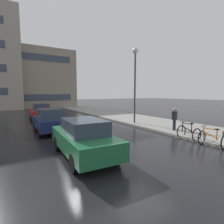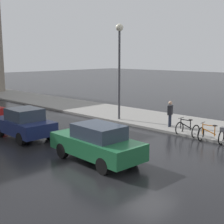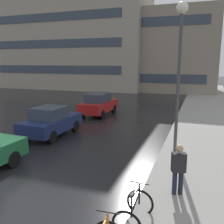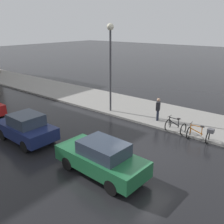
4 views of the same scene
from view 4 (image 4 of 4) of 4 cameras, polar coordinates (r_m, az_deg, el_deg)
ground_plane at (r=12.63m, az=7.57°, el=-10.34°), size 140.00×140.00×0.00m
sidewalk_kerb at (r=22.79m, az=-6.06°, el=3.59°), size 4.80×60.00×0.14m
bicycle_nearest at (r=14.79m, az=19.65°, el=-4.66°), size 0.79×1.41×0.99m
bicycle_second at (r=15.57m, az=14.29°, el=-3.21°), size 0.80×1.13×0.99m
car_green at (r=10.95m, az=-2.42°, el=-10.41°), size 1.94×4.30×1.57m
car_navy at (r=14.71m, az=-19.05°, el=-3.43°), size 1.91×3.79×1.60m
pedestrian at (r=16.82m, az=10.47°, el=0.73°), size 0.46×0.36×1.67m
streetlamp at (r=17.74m, az=-0.38°, el=13.67°), size 0.48×0.48×6.32m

